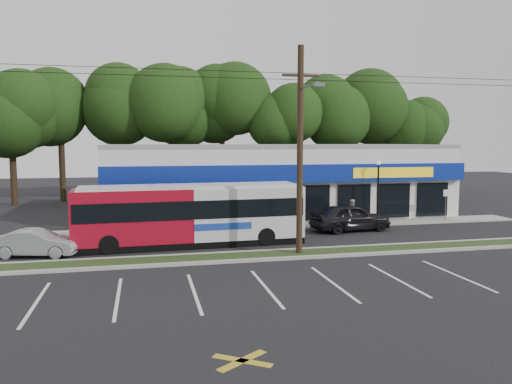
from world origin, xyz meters
The scene contains 15 objects.
ground centered at (0.00, 0.00, 0.00)m, with size 120.00×120.00×0.00m, color black.
grass_strip centered at (0.00, 1.00, 0.06)m, with size 40.00×1.60×0.12m, color #203515.
curb_south centered at (0.00, 0.15, 0.07)m, with size 40.00×0.25×0.14m, color #9E9E93.
curb_north centered at (0.00, 1.85, 0.07)m, with size 40.00×0.25×0.14m, color #9E9E93.
sidewalk centered at (5.00, 9.00, 0.05)m, with size 32.00×2.20×0.10m, color #9E9E93.
strip_mall centered at (5.50, 15.91, 2.65)m, with size 25.00×12.55×5.30m.
utility_pole centered at (2.83, 0.93, 5.41)m, with size 50.00×2.77×10.00m.
lamp_post centered at (11.00, 8.80, 2.67)m, with size 0.30×0.30×4.25m.
sign_post centered at (16.00, 8.57, 1.56)m, with size 0.45×0.10×2.23m.
tree_line centered at (4.00, 26.00, 8.42)m, with size 46.76×6.76×11.83m.
metrobus centered at (-1.90, 4.50, 1.71)m, with size 12.12×3.04×3.23m.
car_dark centered at (8.12, 6.67, 0.85)m, with size 2.01×5.01×1.71m, color black.
car_silver centered at (-9.42, 3.50, 0.65)m, with size 1.39×3.98×1.31m, color #989B9F.
pedestrian_a centered at (2.00, 7.53, 0.79)m, with size 0.58×0.38×1.58m, color beige.
pedestrian_b centered at (9.00, 8.50, 0.87)m, with size 0.84×0.66×1.73m, color beige.
Camera 1 is at (-4.32, -21.82, 5.47)m, focal length 35.00 mm.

